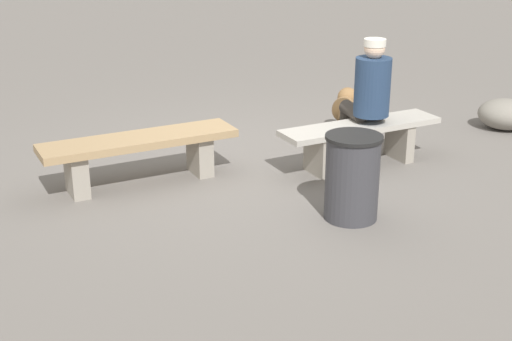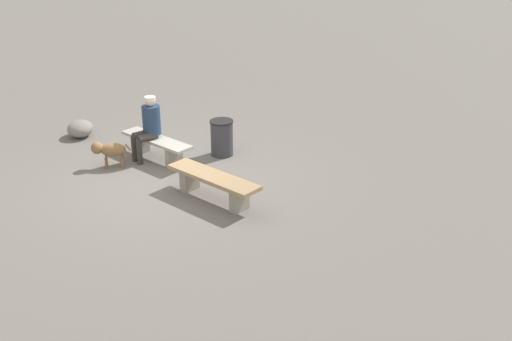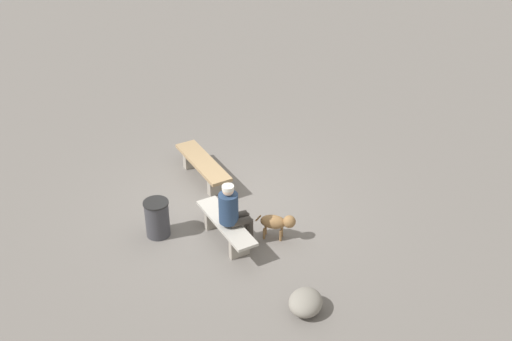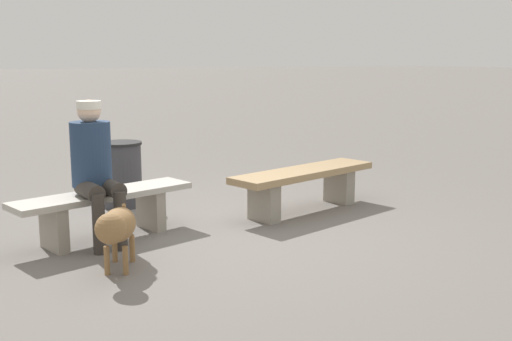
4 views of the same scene
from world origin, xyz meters
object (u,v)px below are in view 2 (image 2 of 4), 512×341
dog (109,150)px  bench_left (213,182)px  seated_person (149,123)px  bench_right (157,144)px  boulder (80,129)px  trash_bin (222,138)px

dog → bench_left: bearing=139.1°
bench_left → dog: bearing=7.3°
seated_person → bench_right: bearing=-142.6°
bench_right → seated_person: bearing=29.0°
bench_right → boulder: bearing=6.8°
bench_right → trash_bin: bearing=-128.1°
trash_bin → bench_left: bearing=142.6°
bench_left → bench_right: size_ratio=1.08×
dog → boulder: 1.99m
bench_left → boulder: bearing=-3.6°
boulder → seated_person: bearing=-162.1°
bench_right → boulder: 2.30m
boulder → bench_right: bearing=-160.7°
boulder → trash_bin: bearing=-144.6°
bench_left → dog: (2.40, 0.87, 0.03)m
seated_person → boulder: seated_person is taller
seated_person → trash_bin: (-0.67, -1.28, -0.38)m
bench_right → seated_person: size_ratio=1.36×
trash_bin → seated_person: bearing=62.3°
seated_person → dog: seated_person is taller
dog → boulder: (1.97, -0.18, -0.18)m
bench_right → dog: bearing=65.7°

